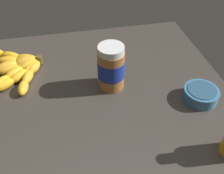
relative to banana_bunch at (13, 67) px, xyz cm
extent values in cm
cube|color=#38332D|center=(-26.49, 15.30, -3.27)|extent=(82.74, 75.53, 3.11)
ellipsoid|color=gold|center=(-4.44, -4.27, -0.05)|extent=(8.69, 6.07, 3.33)
ellipsoid|color=gold|center=(1.37, -6.98, -0.05)|extent=(8.65, 6.71, 3.33)
ellipsoid|color=gold|center=(-4.21, -2.94, 0.08)|extent=(8.11, 4.28, 3.59)
ellipsoid|color=gold|center=(1.97, -3.85, 0.08)|extent=(8.38, 5.10, 3.59)
ellipsoid|color=gold|center=(-4.22, -1.92, 0.16)|extent=(8.27, 4.75, 3.76)
ellipsoid|color=gold|center=(1.87, -0.49, 0.16)|extent=(8.64, 6.10, 3.76)
ellipsoid|color=gold|center=(-4.65, -0.77, -0.06)|extent=(8.24, 5.98, 3.31)
ellipsoid|color=gold|center=(1.08, 1.06, -0.06)|extent=(8.09, 4.88, 3.31)
ellipsoid|color=gold|center=(-5.15, -0.20, 0.04)|extent=(7.89, 6.77, 3.52)
ellipsoid|color=gold|center=(-0.72, 3.31, 0.04)|extent=(7.53, 7.49, 3.52)
ellipsoid|color=gold|center=(2.87, 7.68, 0.04)|extent=(6.84, 7.87, 3.52)
ellipsoid|color=gold|center=(-6.13, 0.84, -0.14)|extent=(6.83, 7.43, 3.15)
ellipsoid|color=gold|center=(-2.34, 4.94, -0.14)|extent=(7.26, 7.09, 3.15)
ellipsoid|color=gold|center=(1.99, 8.46, -0.14)|extent=(7.54, 6.59, 3.15)
ellipsoid|color=gold|center=(-6.98, 1.14, -0.19)|extent=(5.65, 7.18, 3.06)
ellipsoid|color=gold|center=(-5.02, 5.94, -0.19)|extent=(4.88, 7.12, 3.06)
ellipsoid|color=gold|center=(-3.85, 10.99, -0.19)|extent=(3.99, 6.88, 3.06)
cylinder|color=brown|center=(-8.82, -2.52, 0.08)|extent=(2.00, 2.00, 3.00)
cylinder|color=#9E602D|center=(-31.18, 13.75, 4.59)|extent=(8.18, 8.18, 12.61)
cylinder|color=navy|center=(-31.18, 13.75, 5.22)|extent=(8.34, 8.34, 5.68)
cylinder|color=silver|center=(-31.18, 13.75, 11.94)|extent=(7.78, 7.78, 2.09)
cylinder|color=teal|center=(-56.17, 25.30, 0.13)|extent=(10.35, 10.35, 3.69)
cylinder|color=navy|center=(-56.17, 25.30, 0.53)|extent=(8.49, 8.49, 3.32)
camera|label=1|loc=(-19.29, 72.22, 51.98)|focal=39.92mm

